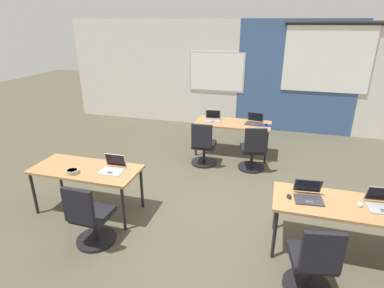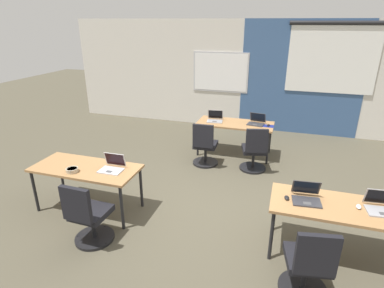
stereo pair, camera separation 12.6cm
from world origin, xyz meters
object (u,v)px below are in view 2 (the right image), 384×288
Objects in this scene: laptop_near_right_end at (381,206)px; laptop_near_right_inner at (306,197)px; mouse_far_right at (268,125)px; chair_far_left at (205,148)px; desk_near_right at (340,210)px; mouse_near_right_inner at (287,198)px; laptop_far_left at (215,119)px; snack_bowl at (72,170)px; desk_far_center at (235,126)px; mouse_near_right_end at (359,207)px; desk_near_left at (86,171)px; laptop_near_left_inner at (112,167)px; laptop_far_right at (256,122)px; chair_near_left_inner at (88,218)px; chair_near_right_inner at (308,267)px; chair_far_right at (254,153)px.

laptop_near_right_inner is at bearing 176.20° from laptop_near_right_end.
chair_far_left reaches higher than mouse_far_right.
mouse_near_right_inner reaches higher than desk_near_right.
laptop_near_right_end is at bearing -54.65° from laptop_far_left.
mouse_near_right_inner is 2.98m from snack_bowl.
laptop_near_right_inner is at bearing 3.80° from snack_bowl.
desk_far_center is at bearing -8.91° from laptop_far_left.
mouse_near_right_end reaches higher than desk_near_right.
chair_far_left is at bearing 58.13° from desk_near_left.
mouse_near_right_inner is at bearing -2.57° from laptop_near_left_inner.
chair_far_left is at bearing -99.69° from laptop_far_left.
mouse_near_right_end is 3.78m from snack_bowl.
laptop_far_left is at bearing 130.56° from mouse_near_right_end.
desk_near_right is 3.04m from chair_far_left.
mouse_near_right_end is 0.28× the size of laptop_far_right.
laptop_near_right_end is 0.39× the size of chair_far_left.
desk_near_left is 1.74× the size of chair_near_left_inner.
laptop_far_left is (-0.88, -0.05, 0.00)m from laptop_far_right.
mouse_near_right_inner is (1.14, -2.83, 0.08)m from desk_far_center.
desk_far_center is 3.51m from laptop_near_right_end.
mouse_near_right_inner is (1.60, -2.10, 0.36)m from chair_far_left.
chair_far_left reaches higher than desk_far_center.
laptop_near_right_inner is (-0.39, 0.02, 0.11)m from desk_near_right.
desk_near_right is at bearing -1.70° from laptop_near_left_inner.
laptop_near_right_end is 4.02m from snack_bowl.
mouse_near_right_end is 3.21m from laptop_far_right.
chair_near_left_inner is (-3.02, -0.69, -0.28)m from desk_near_right.
laptop_far_left is (0.83, 3.50, 0.39)m from chair_near_left_inner.
laptop_near_right_end is at bearing 140.19° from chair_far_left.
laptop_near_left_inner reaches higher than desk_far_center.
desk_near_right is 4.26× the size of laptop_far_right.
desk_far_center is 3.83m from chair_near_right_inner.
chair_far_left reaches higher than snack_bowl.
chair_far_right is 0.98m from chair_far_left.
laptop_near_left_inner is at bearing 34.08° from chair_far_right.
chair_near_left_inner is 2.76m from laptop_near_right_inner.
laptop_near_right_end is 2.68m from chair_far_right.
snack_bowl is (-3.19, -0.21, -0.01)m from laptop_near_right_inner.
chair_far_left reaches higher than desk_near_left.
desk_near_left is 3.11m from laptop_near_right_inner.
desk_near_left is at bearing 67.03° from snack_bowl.
chair_far_right is at bearing -75.15° from laptop_far_right.
mouse_far_right is at bearing 98.98° from mouse_near_right_inner.
chair_far_right is at bearing -120.87° from chair_near_left_inner.
chair_near_left_inner is at bearing -87.36° from laptop_near_left_inner.
desk_far_center is 1.74× the size of chair_near_left_inner.
laptop_far_right is 3.52× the size of mouse_far_right.
desk_near_right is at bearing 134.65° from chair_far_left.
laptop_far_left is (-2.62, 2.76, -0.00)m from laptop_near_right_end.
chair_far_right reaches higher than desk_near_left.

